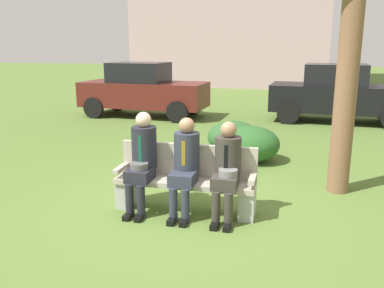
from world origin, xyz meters
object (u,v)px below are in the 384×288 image
(shrub_near_bench, at_px, (233,137))
(parked_car_near, at_px, (143,90))
(seated_man_middle, at_px, (185,162))
(seated_man_right, at_px, (227,166))
(seated_man_left, at_px, (142,157))
(shrub_mid_lawn, at_px, (251,144))
(parked_car_far, at_px, (338,93))
(park_bench, at_px, (186,180))

(shrub_near_bench, distance_m, parked_car_near, 5.15)
(seated_man_middle, relative_size, seated_man_right, 1.02)
(seated_man_left, xyz_separation_m, parked_car_near, (-2.68, 7.09, 0.09))
(shrub_mid_lawn, xyz_separation_m, parked_car_near, (-3.85, 4.34, 0.49))
(seated_man_middle, bearing_deg, seated_man_left, -179.91)
(seated_man_right, bearing_deg, shrub_mid_lawn, 89.55)
(shrub_near_bench, xyz_separation_m, parked_car_far, (2.42, 4.26, 0.50))
(park_bench, xyz_separation_m, parked_car_far, (2.60, 7.43, 0.42))
(seated_man_middle, xyz_separation_m, shrub_near_bench, (0.16, 3.29, -0.38))
(seated_man_right, distance_m, parked_car_far, 7.83)
(shrub_near_bench, bearing_deg, shrub_mid_lawn, -52.04)
(shrub_mid_lawn, height_order, parked_car_far, parked_car_far)
(shrub_mid_lawn, bearing_deg, park_bench, -102.87)
(seated_man_middle, bearing_deg, shrub_near_bench, 87.22)
(shrub_mid_lawn, bearing_deg, parked_car_near, 131.63)
(park_bench, xyz_separation_m, seated_man_middle, (0.02, -0.13, 0.30))
(park_bench, xyz_separation_m, seated_man_right, (0.58, -0.13, 0.29))
(seated_man_right, xyz_separation_m, parked_car_far, (2.02, 7.56, 0.13))
(park_bench, height_order, seated_man_middle, seated_man_middle)
(shrub_mid_lawn, height_order, parked_car_near, parked_car_near)
(shrub_mid_lawn, relative_size, parked_car_near, 0.28)
(seated_man_left, relative_size, parked_car_far, 0.34)
(park_bench, distance_m, seated_man_left, 0.67)
(seated_man_right, distance_m, parked_car_near, 8.07)
(seated_man_left, bearing_deg, park_bench, 12.45)
(park_bench, bearing_deg, seated_man_left, -167.55)
(seated_man_middle, distance_m, shrub_near_bench, 3.31)
(seated_man_middle, bearing_deg, parked_car_far, 71.14)
(seated_man_middle, bearing_deg, shrub_mid_lawn, 78.17)
(seated_man_left, bearing_deg, parked_car_near, 110.69)
(parked_car_near, bearing_deg, shrub_mid_lawn, -48.37)
(park_bench, distance_m, shrub_mid_lawn, 2.70)
(seated_man_middle, xyz_separation_m, shrub_mid_lawn, (0.58, 2.75, -0.38))
(park_bench, bearing_deg, shrub_near_bench, 86.68)
(shrub_mid_lawn, relative_size, parked_car_far, 0.28)
(park_bench, relative_size, seated_man_middle, 1.46)
(seated_man_middle, distance_m, shrub_mid_lawn, 2.84)
(park_bench, relative_size, seated_man_left, 1.41)
(seated_man_middle, height_order, parked_car_near, parked_car_near)
(parked_car_far, bearing_deg, seated_man_right, -104.99)
(park_bench, bearing_deg, seated_man_middle, -79.30)
(shrub_near_bench, bearing_deg, park_bench, -93.32)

